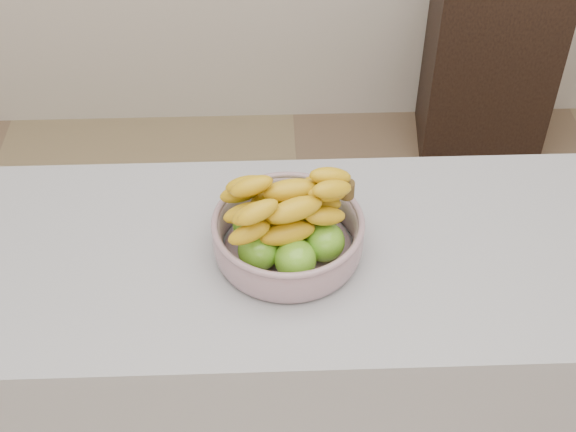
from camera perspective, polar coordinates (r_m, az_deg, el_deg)
name	(u,v)px	position (r m, az deg, el deg)	size (l,w,h in m)	color
counter	(323,380)	(2.00, 2.48, -11.57)	(2.00, 0.60, 0.90)	#A5A6AD
cabinet	(490,54)	(3.27, 14.17, 11.08)	(0.47, 0.38, 0.84)	black
fruit_bowl	(288,230)	(1.61, 0.00, -1.04)	(0.31, 0.31, 0.19)	#A5B1C6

